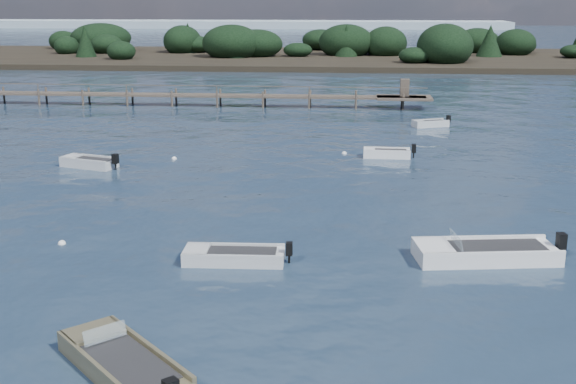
# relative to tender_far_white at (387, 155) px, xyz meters

# --- Properties ---
(ground) EXTENTS (400.00, 400.00, 0.00)m
(ground) POSITION_rel_tender_far_white_xyz_m (-1.53, 33.27, -0.16)
(ground) COLOR #18283A
(ground) RESTS_ON ground
(tender_far_white) EXTENTS (3.31, 1.26, 1.13)m
(tender_far_white) POSITION_rel_tender_far_white_xyz_m (0.00, 0.00, 0.00)
(tender_far_white) COLOR silver
(tender_far_white) RESTS_ON ground
(dinghy_mid_white_a) EXTENTS (5.93, 2.80, 1.36)m
(dinghy_mid_white_a) POSITION_rel_tender_far_white_xyz_m (2.97, -18.42, 0.02)
(dinghy_mid_white_a) COLOR silver
(dinghy_mid_white_a) RESTS_ON ground
(tender_far_grey) EXTENTS (3.81, 2.30, 1.21)m
(tender_far_grey) POSITION_rel_tender_far_white_xyz_m (-17.94, -4.31, 0.01)
(tender_far_grey) COLOR #B6BABD
(tender_far_grey) RESTS_ON ground
(tender_far_grey_b) EXTENTS (3.14, 2.03, 1.06)m
(tender_far_grey_b) POSITION_rel_tender_far_white_xyz_m (3.92, 11.79, -0.01)
(tender_far_grey_b) COLOR #B6BABD
(tender_far_grey_b) RESTS_ON ground
(dinghy_near_olive) EXTENTS (4.53, 4.60, 1.24)m
(dinghy_near_olive) POSITION_rel_tender_far_white_xyz_m (-8.33, -28.18, 0.00)
(dinghy_near_olive) COLOR #696246
(dinghy_near_olive) RESTS_ON ground
(dinghy_mid_grey) EXTENTS (4.20, 1.60, 1.06)m
(dinghy_mid_grey) POSITION_rel_tender_far_white_xyz_m (-6.69, -19.53, -0.02)
(dinghy_mid_grey) COLOR #B6BABD
(dinghy_mid_grey) RESTS_ON ground
(buoy_c) EXTENTS (0.32, 0.32, 0.32)m
(buoy_c) POSITION_rel_tender_far_white_xyz_m (-14.11, -18.07, -0.16)
(buoy_c) COLOR white
(buoy_c) RESTS_ON ground
(buoy_e) EXTENTS (0.32, 0.32, 0.32)m
(buoy_e) POSITION_rel_tender_far_white_xyz_m (-2.72, 0.89, -0.16)
(buoy_e) COLOR white
(buoy_e) RESTS_ON ground
(buoy_extra_a) EXTENTS (0.32, 0.32, 0.32)m
(buoy_extra_a) POSITION_rel_tender_far_white_xyz_m (-13.40, -1.68, -0.16)
(buoy_extra_a) COLOR white
(buoy_extra_a) RESTS_ON ground
(jetty) EXTENTS (64.50, 3.20, 3.40)m
(jetty) POSITION_rel_tender_far_white_xyz_m (-23.27, 21.26, 0.82)
(jetty) COLOR brown
(jetty) RESTS_ON ground
(far_headland) EXTENTS (190.00, 40.00, 5.80)m
(far_headland) POSITION_rel_tender_far_white_xyz_m (23.47, 73.27, 1.80)
(far_headland) COLOR black
(far_headland) RESTS_ON ground
(distant_haze) EXTENTS (280.00, 20.00, 2.40)m
(distant_haze) POSITION_rel_tender_far_white_xyz_m (-91.53, 203.27, -0.16)
(distant_haze) COLOR #95ABB8
(distant_haze) RESTS_ON ground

